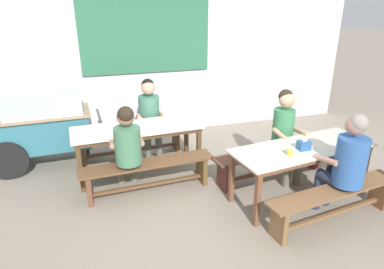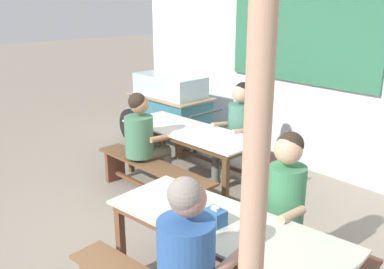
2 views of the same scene
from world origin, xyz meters
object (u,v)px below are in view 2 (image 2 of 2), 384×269
dining_table_near (225,232)px  food_cart (169,105)px  dining_table_far (190,135)px  wooden_support_post (251,257)px  bench_far_back (221,151)px  tissue_box (215,217)px  condiment_jar (182,210)px  bench_near_back (266,240)px  person_center_facing (238,126)px  bench_far_front (153,175)px  person_near_front (191,261)px  person_left_back_turned (144,136)px  person_right_near_table (282,202)px

dining_table_near → food_cart: size_ratio=1.14×
dining_table_far → wooden_support_post: bearing=-36.9°
bench_far_back → tissue_box: tissue_box is taller
dining_table_near → dining_table_far: bearing=145.3°
dining_table_near → condiment_jar: size_ratio=18.60×
food_cart → wooden_support_post: 5.08m
bench_near_back → person_center_facing: person_center_facing is taller
bench_far_front → person_near_front: size_ratio=1.36×
bench_far_back → condiment_jar: condiment_jar is taller
bench_far_front → person_left_back_turned: (-0.24, 0.05, 0.42)m
person_right_near_table → tissue_box: person_right_near_table is taller
person_right_near_table → wooden_support_post: size_ratio=0.52×
dining_table_far → dining_table_near: bearing=-34.7°
person_left_back_turned → person_center_facing: 1.21m
dining_table_far → food_cart: (-1.33, 0.72, 0.03)m
person_near_front → person_center_facing: person_near_front is taller
person_center_facing → condiment_jar: bearing=-57.0°
dining_table_far → person_near_front: (2.13, -1.85, 0.10)m
food_cart → person_left_back_turned: size_ratio=1.35×
dining_table_near → person_right_near_table: person_right_near_table is taller
tissue_box → person_center_facing: bearing=129.2°
bench_near_back → person_left_back_turned: person_left_back_turned is taller
person_center_facing → person_right_near_table: person_right_near_table is taller
food_cart → tissue_box: food_cart is taller
food_cart → bench_far_front: bearing=-44.3°
dining_table_near → bench_near_back: size_ratio=1.05×
bench_far_back → wooden_support_post: (2.87, -2.73, 0.98)m
person_center_facing → tissue_box: bearing=-50.8°
food_cart → wooden_support_post: size_ratio=0.67×
dining_table_far → bench_far_back: (-0.03, 0.60, -0.37)m
person_left_back_turned → wooden_support_post: (3.05, -1.58, 0.55)m
bench_far_front → food_cart: food_cart is taller
person_near_front → tissue_box: person_near_front is taller
person_left_back_turned → wooden_support_post: size_ratio=0.49×
dining_table_far → bench_near_back: dining_table_far is taller
person_right_near_table → dining_table_near: bearing=-98.7°
condiment_jar → dining_table_far: bearing=137.4°
dining_table_far → bench_far_back: 0.71m
dining_table_far → person_right_near_table: (1.99, -0.76, 0.09)m
dining_table_near → tissue_box: 0.15m
bench_far_front → tissue_box: bearing=-23.1°
wooden_support_post → condiment_jar: bearing=152.3°
dining_table_far → bench_far_front: dining_table_far is taller
person_right_near_table → bench_near_back: bearing=166.2°
bench_far_back → bench_far_front: (0.06, -1.20, 0.01)m
dining_table_near → bench_far_back: (-1.94, 1.92, -0.37)m
bench_far_back → bench_near_back: 2.28m
person_center_facing → dining_table_far: bearing=-117.5°
bench_near_back → food_cart: bearing=155.3°
person_center_facing → condiment_jar: 2.43m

